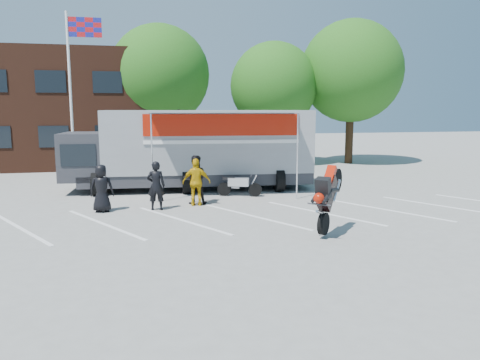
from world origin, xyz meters
name	(u,v)px	position (x,y,z in m)	size (l,w,h in m)	color
ground	(256,224)	(0.00, 0.00, 0.00)	(100.00, 100.00, 0.00)	gray
parking_bay_lines	(248,217)	(0.00, 1.00, 0.01)	(18.00, 5.00, 0.01)	white
office_building	(29,109)	(-10.00, 18.00, 3.50)	(18.00, 8.00, 7.00)	#482417
flagpole	(75,76)	(-6.24, 10.00, 5.05)	(1.61, 0.12, 8.00)	white
tree_left	(160,75)	(-2.00, 16.00, 5.57)	(6.12, 6.12, 8.64)	#382314
tree_mid	(274,86)	(5.00, 15.00, 4.94)	(5.44, 5.44, 7.68)	#382314
tree_right	(352,71)	(10.00, 14.50, 5.88)	(6.46, 6.46, 9.12)	#382314
transporter_truck	(198,189)	(-0.94, 6.70, 0.00)	(10.90, 5.25, 3.47)	gray
parked_motorcycle	(240,196)	(0.52, 4.64, 0.00)	(0.62, 1.86, 0.97)	silver
stunt_bike_rider	(331,232)	(1.91, -1.39, 0.00)	(0.83, 1.77, 2.08)	black
spectator_leather_a	(102,188)	(-4.75, 2.82, 0.83)	(0.81, 0.53, 1.65)	black
spectator_leather_b	(156,186)	(-2.91, 2.73, 0.87)	(0.63, 0.41, 1.73)	black
spectator_leather_c	(195,180)	(-1.44, 3.50, 0.91)	(0.89, 0.69, 1.83)	black
spectator_hivis	(197,182)	(-1.43, 3.16, 0.87)	(1.02, 0.43, 1.74)	#D6A30B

